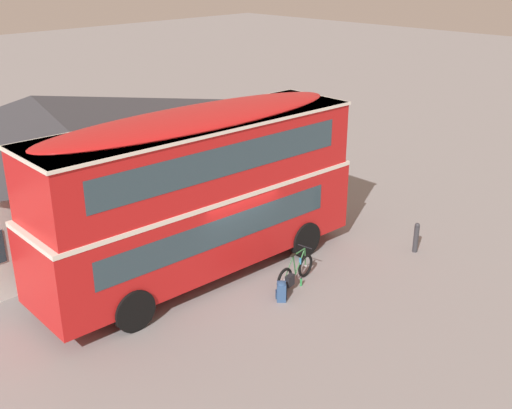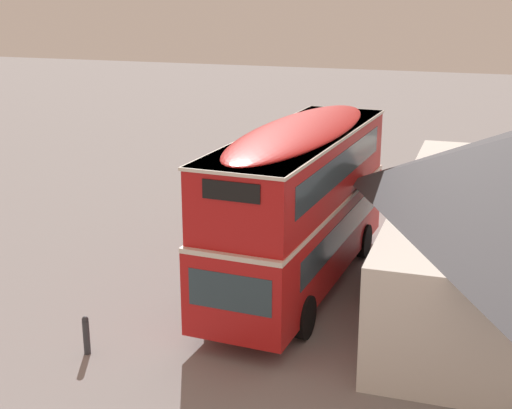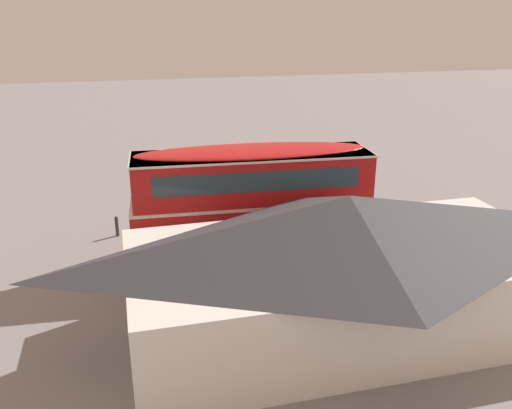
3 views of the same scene
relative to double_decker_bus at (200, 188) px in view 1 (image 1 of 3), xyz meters
name	(u,v)px [view 1 (image 1 of 3)]	position (x,y,z in m)	size (l,w,h in m)	color
ground_plane	(227,274)	(0.44, -0.56, -2.64)	(120.00, 120.00, 0.00)	gray
double_decker_bus	(200,188)	(0.00, 0.00, 0.00)	(9.90, 3.03, 4.79)	black
touring_bicycle	(295,273)	(1.38, -2.34, -2.27)	(1.71, 0.59, 0.98)	black
backpack_on_ground	(281,291)	(0.49, -2.65, -2.36)	(0.39, 0.39, 0.55)	#2D4C7A
water_bottle_green_metal	(301,282)	(1.44, -2.52, -2.52)	(0.06, 0.06, 0.25)	green
pub_building	(40,165)	(-1.72, 5.82, -0.30)	(14.20, 7.04, 4.59)	silver
kerb_bollard	(416,237)	(5.58, -3.63, -2.14)	(0.16, 0.16, 0.97)	#333338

